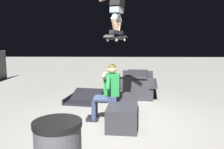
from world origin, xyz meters
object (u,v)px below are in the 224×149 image
(skater_airborne, at_px, (117,5))
(picnic_table_back, at_px, (137,80))
(ledge_box_main, at_px, (124,111))
(skateboard, at_px, (116,38))
(kicker_ramp, at_px, (85,99))
(person_sitting_on_ledge, at_px, (107,90))

(skater_airborne, distance_m, picnic_table_back, 3.33)
(ledge_box_main, distance_m, picnic_table_back, 2.57)
(ledge_box_main, xyz_separation_m, skateboard, (-0.07, 0.17, 1.64))
(skateboard, relative_size, kicker_ramp, 0.74)
(kicker_ramp, bearing_deg, picnic_table_back, -63.97)
(kicker_ramp, bearing_deg, ledge_box_main, -146.28)
(skateboard, bearing_deg, ledge_box_main, -66.22)
(skater_airborne, relative_size, kicker_ramp, 0.80)
(person_sitting_on_ledge, bearing_deg, kicker_ramp, 23.99)
(skateboard, bearing_deg, skater_airborne, -19.31)
(kicker_ramp, bearing_deg, person_sitting_on_ledge, -156.01)
(skater_airborne, height_order, kicker_ramp, skater_airborne)
(person_sitting_on_ledge, distance_m, skater_airborne, 1.85)
(picnic_table_back, bearing_deg, skater_airborne, 165.86)
(ledge_box_main, relative_size, person_sitting_on_ledge, 1.34)
(person_sitting_on_ledge, relative_size, picnic_table_back, 0.70)
(person_sitting_on_ledge, relative_size, skater_airborne, 1.17)
(skater_airborne, relative_size, picnic_table_back, 0.60)
(skateboard, relative_size, picnic_table_back, 0.55)
(skater_airborne, bearing_deg, kicker_ramp, 29.83)
(skateboard, relative_size, skater_airborne, 0.92)
(skateboard, distance_m, skater_airborne, 0.69)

